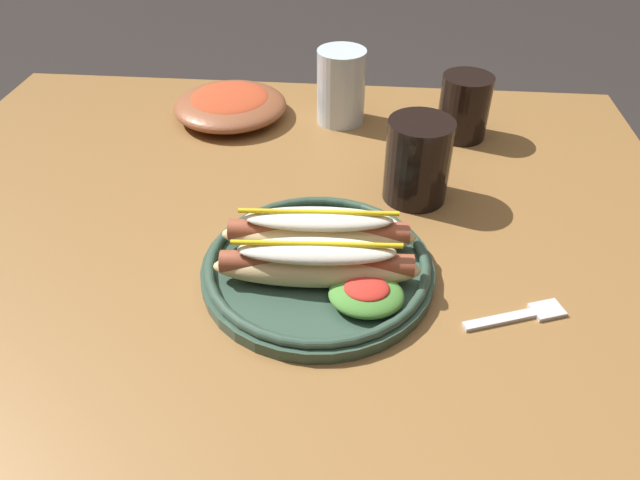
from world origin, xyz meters
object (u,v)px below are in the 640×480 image
at_px(soda_cup, 418,161).
at_px(extra_cup, 464,107).
at_px(fork, 522,315).
at_px(water_cup, 341,87).
at_px(side_bowl, 230,104).
at_px(hot_dog_plate, 320,260).

height_order(soda_cup, extra_cup, soda_cup).
distance_m(fork, water_cup, 0.52).
relative_size(fork, side_bowl, 0.61).
bearing_deg(side_bowl, water_cup, 1.45).
relative_size(soda_cup, extra_cup, 1.14).
xyz_separation_m(fork, side_bowl, (-0.43, 0.45, 0.02)).
distance_m(hot_dog_plate, fork, 0.24).
bearing_deg(fork, hot_dog_plate, 148.42).
xyz_separation_m(water_cup, extra_cup, (0.20, -0.04, -0.01)).
bearing_deg(water_cup, fork, -63.03).
bearing_deg(soda_cup, side_bowl, 144.64).
distance_m(fork, side_bowl, 0.62).
relative_size(hot_dog_plate, fork, 2.35).
bearing_deg(hot_dog_plate, side_bowl, 115.63).
xyz_separation_m(hot_dog_plate, extra_cup, (0.20, 0.37, 0.03)).
xyz_separation_m(soda_cup, extra_cup, (0.08, 0.19, -0.01)).
bearing_deg(extra_cup, fork, -86.02).
height_order(soda_cup, side_bowl, soda_cup).
height_order(water_cup, extra_cup, water_cup).
relative_size(extra_cup, side_bowl, 0.53).
xyz_separation_m(fork, extra_cup, (-0.03, 0.42, 0.05)).
relative_size(fork, soda_cup, 1.00).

